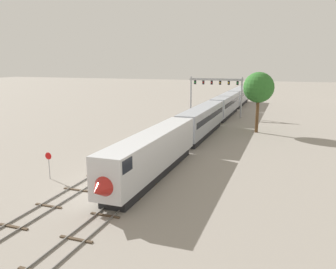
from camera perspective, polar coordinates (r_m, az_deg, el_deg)
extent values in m
plane|color=gray|center=(34.30, -8.38, -8.77)|extent=(400.00, 400.00, 0.00)
cube|color=slate|center=(90.15, 10.42, 4.19)|extent=(0.07, 200.00, 0.16)
cube|color=slate|center=(89.94, 11.33, 4.13)|extent=(0.07, 200.00, 0.16)
cube|color=#473828|center=(25.57, -15.12, -16.56)|extent=(2.60, 0.24, 0.10)
cube|color=#473828|center=(28.56, -10.48, -13.16)|extent=(2.60, 0.24, 0.10)
cube|color=#473828|center=(31.77, -6.84, -10.36)|extent=(2.60, 0.24, 0.10)
cube|color=#473828|center=(35.15, -3.94, -8.05)|extent=(2.60, 0.24, 0.10)
cube|color=#473828|center=(38.65, -1.58, -6.14)|extent=(2.60, 0.24, 0.10)
cube|color=#473828|center=(42.23, 0.38, -4.55)|extent=(2.60, 0.24, 0.10)
cube|color=#473828|center=(45.89, 2.01, -3.20)|extent=(2.60, 0.24, 0.10)
cube|color=#473828|center=(49.59, 3.40, -2.05)|extent=(2.60, 0.24, 0.10)
cube|color=#473828|center=(53.34, 4.60, -1.06)|extent=(2.60, 0.24, 0.10)
cube|color=#473828|center=(57.13, 5.64, -0.20)|extent=(2.60, 0.24, 0.10)
cube|color=#473828|center=(60.94, 6.54, 0.56)|extent=(2.60, 0.24, 0.10)
cube|color=#473828|center=(64.77, 7.34, 1.22)|extent=(2.60, 0.24, 0.10)
cube|color=#473828|center=(68.63, 8.05, 1.81)|extent=(2.60, 0.24, 0.10)
cube|color=#473828|center=(72.49, 8.69, 2.34)|extent=(2.60, 0.24, 0.10)
cube|color=#473828|center=(76.38, 9.26, 2.81)|extent=(2.60, 0.24, 0.10)
cube|color=#473828|center=(80.27, 9.78, 3.24)|extent=(2.60, 0.24, 0.10)
cube|color=#473828|center=(84.17, 10.25, 3.62)|extent=(2.60, 0.24, 0.10)
cube|color=#473828|center=(88.09, 10.67, 3.98)|extent=(2.60, 0.24, 0.10)
cube|color=#473828|center=(92.01, 11.07, 4.30)|extent=(2.60, 0.24, 0.10)
cube|color=#473828|center=(95.93, 11.43, 4.59)|extent=(2.60, 0.24, 0.10)
cube|color=#473828|center=(99.87, 11.76, 4.87)|extent=(2.60, 0.24, 0.10)
cube|color=#473828|center=(103.80, 12.06, 5.12)|extent=(2.60, 0.24, 0.10)
cube|color=#473828|center=(107.75, 12.35, 5.35)|extent=(2.60, 0.24, 0.10)
cube|color=#473828|center=(111.69, 12.61, 5.57)|extent=(2.60, 0.24, 0.10)
cube|color=#473828|center=(115.64, 12.86, 5.77)|extent=(2.60, 0.24, 0.10)
cube|color=#473828|center=(119.60, 13.09, 5.96)|extent=(2.60, 0.24, 0.10)
cube|color=#473828|center=(123.55, 13.31, 6.13)|extent=(2.60, 0.24, 0.10)
cube|color=#473828|center=(127.51, 13.51, 6.30)|extent=(2.60, 0.24, 0.10)
cube|color=#473828|center=(131.47, 13.70, 6.45)|extent=(2.60, 0.24, 0.10)
cube|color=#473828|center=(135.44, 13.88, 6.60)|extent=(2.60, 0.24, 0.10)
cube|color=#473828|center=(139.40, 14.05, 6.74)|extent=(2.60, 0.24, 0.10)
cube|color=#473828|center=(143.37, 14.21, 6.87)|extent=(2.60, 0.24, 0.10)
cube|color=#473828|center=(147.34, 14.36, 6.99)|extent=(2.60, 0.24, 0.10)
cube|color=#473828|center=(151.31, 14.51, 7.11)|extent=(2.60, 0.24, 0.10)
cube|color=#473828|center=(155.28, 14.64, 7.22)|extent=(2.60, 0.24, 0.10)
cube|color=#473828|center=(159.26, 14.77, 7.32)|extent=(2.60, 0.24, 0.10)
cube|color=#473828|center=(163.23, 14.90, 7.42)|extent=(2.60, 0.24, 0.10)
cube|color=#473828|center=(167.21, 15.01, 7.51)|extent=(2.60, 0.24, 0.10)
cube|color=#473828|center=(171.19, 15.13, 7.61)|extent=(2.60, 0.24, 0.10)
cube|color=#473828|center=(175.17, 15.23, 7.69)|extent=(2.60, 0.24, 0.10)
cube|color=#473828|center=(179.14, 15.34, 7.77)|extent=(2.60, 0.24, 0.10)
cube|color=#473828|center=(183.12, 15.43, 7.85)|extent=(2.60, 0.24, 0.10)
cube|color=#473828|center=(187.11, 15.53, 7.93)|extent=(2.60, 0.24, 0.10)
cube|color=slate|center=(71.98, 3.52, 2.41)|extent=(0.07, 160.00, 0.16)
cube|color=slate|center=(71.60, 4.63, 2.34)|extent=(0.07, 160.00, 0.16)
cube|color=#473828|center=(28.80, -24.46, -13.87)|extent=(2.60, 0.24, 0.10)
cube|color=#473828|center=(31.49, -19.37, -11.20)|extent=(2.60, 0.24, 0.10)
cube|color=#473828|center=(34.43, -15.18, -8.90)|extent=(2.60, 0.24, 0.10)
cube|color=#473828|center=(37.57, -11.72, -6.94)|extent=(2.60, 0.24, 0.10)
cube|color=#473828|center=(40.86, -8.83, -5.27)|extent=(2.60, 0.24, 0.10)
cube|color=#473828|center=(44.26, -6.38, -3.84)|extent=(2.60, 0.24, 0.10)
cube|color=#473828|center=(47.76, -4.30, -2.61)|extent=(2.60, 0.24, 0.10)
cube|color=#473828|center=(51.34, -2.50, -1.55)|extent=(2.60, 0.24, 0.10)
cube|color=#473828|center=(54.97, -0.95, -0.63)|extent=(2.60, 0.24, 0.10)
cube|color=#473828|center=(58.65, 0.41, 0.18)|extent=(2.60, 0.24, 0.10)
cube|color=#473828|center=(62.36, 1.62, 0.90)|extent=(2.60, 0.24, 0.10)
cube|color=#473828|center=(66.12, 2.68, 1.53)|extent=(2.60, 0.24, 0.10)
cube|color=#473828|center=(69.89, 3.63, 2.09)|extent=(2.60, 0.24, 0.10)
cube|color=#473828|center=(73.70, 4.49, 2.60)|extent=(2.60, 0.24, 0.10)
cube|color=#473828|center=(77.52, 5.26, 3.05)|extent=(2.60, 0.24, 0.10)
cube|color=#473828|center=(81.36, 5.95, 3.46)|extent=(2.60, 0.24, 0.10)
cube|color=#473828|center=(85.21, 6.59, 3.84)|extent=(2.60, 0.24, 0.10)
cube|color=#473828|center=(89.08, 7.17, 4.18)|extent=(2.60, 0.24, 0.10)
cube|color=#473828|center=(92.96, 7.70, 4.49)|extent=(2.60, 0.24, 0.10)
cube|color=#473828|center=(96.85, 8.20, 4.78)|extent=(2.60, 0.24, 0.10)
cube|color=#473828|center=(100.74, 8.65, 5.04)|extent=(2.60, 0.24, 0.10)
cube|color=#473828|center=(104.65, 9.07, 5.29)|extent=(2.60, 0.24, 0.10)
cube|color=#473828|center=(108.56, 9.46, 5.51)|extent=(2.60, 0.24, 0.10)
cube|color=#473828|center=(112.48, 9.82, 5.72)|extent=(2.60, 0.24, 0.10)
cube|color=#473828|center=(116.40, 10.16, 5.92)|extent=(2.60, 0.24, 0.10)
cube|color=#473828|center=(120.33, 10.48, 6.10)|extent=(2.60, 0.24, 0.10)
cube|color=#473828|center=(124.26, 10.77, 6.28)|extent=(2.60, 0.24, 0.10)
cube|color=#473828|center=(128.20, 11.05, 6.44)|extent=(2.60, 0.24, 0.10)
cube|color=#473828|center=(132.14, 11.32, 6.59)|extent=(2.60, 0.24, 0.10)
cube|color=#473828|center=(136.08, 11.56, 6.73)|extent=(2.60, 0.24, 0.10)
cube|color=#473828|center=(140.03, 11.80, 6.86)|extent=(2.60, 0.24, 0.10)
cube|color=#473828|center=(143.98, 12.02, 6.99)|extent=(2.60, 0.24, 0.10)
cube|color=#473828|center=(147.93, 12.23, 7.11)|extent=(2.60, 0.24, 0.10)
cube|color=silver|center=(36.49, -2.45, -2.59)|extent=(3.00, 20.98, 3.80)
cone|color=#B2231E|center=(27.45, -10.88, -8.68)|extent=(2.88, 2.60, 2.88)
cube|color=black|center=(28.11, -9.57, -4.82)|extent=(3.04, 1.80, 1.10)
cube|color=black|center=(37.17, -2.42, -6.17)|extent=(2.52, 18.88, 1.00)
cube|color=#9EA3AD|center=(57.05, 5.81, 2.70)|extent=(3.00, 20.98, 3.80)
cube|color=black|center=(56.98, 5.82, 3.09)|extent=(3.04, 19.30, 0.90)
cube|color=black|center=(57.48, 5.76, 0.34)|extent=(2.52, 18.88, 1.00)
cube|color=#9EA3AD|center=(78.38, 9.66, 5.13)|extent=(3.00, 20.98, 3.80)
cube|color=black|center=(78.33, 9.67, 5.42)|extent=(3.04, 19.30, 0.90)
cube|color=black|center=(78.70, 9.60, 3.40)|extent=(2.52, 18.88, 1.00)
cube|color=#9EA3AD|center=(99.99, 11.86, 6.51)|extent=(3.00, 20.98, 3.80)
cube|color=black|center=(99.96, 11.87, 6.74)|extent=(3.04, 19.30, 0.90)
cube|color=black|center=(100.24, 11.80, 5.15)|extent=(2.52, 18.88, 1.00)
cylinder|color=#999BA0|center=(79.16, 3.85, 6.47)|extent=(0.36, 0.36, 8.89)
cylinder|color=#999BA0|center=(76.88, 12.17, 6.06)|extent=(0.36, 0.36, 8.89)
cube|color=#999BA0|center=(77.53, 8.03, 9.11)|extent=(12.10, 0.36, 0.50)
cube|color=black|center=(78.72, 4.57, 8.72)|extent=(0.44, 0.32, 0.90)
sphere|color=green|center=(78.53, 4.53, 8.71)|extent=(0.28, 0.28, 0.28)
cube|color=black|center=(78.24, 5.94, 8.67)|extent=(0.44, 0.32, 0.90)
sphere|color=red|center=(78.06, 5.91, 8.67)|extent=(0.28, 0.28, 0.28)
cube|color=black|center=(77.82, 7.33, 8.62)|extent=(0.44, 0.32, 0.90)
sphere|color=red|center=(77.63, 7.30, 8.62)|extent=(0.28, 0.28, 0.28)
cube|color=black|center=(77.43, 8.73, 8.57)|extent=(0.44, 0.32, 0.90)
sphere|color=yellow|center=(77.25, 8.70, 8.56)|extent=(0.28, 0.28, 0.28)
cube|color=black|center=(77.10, 10.14, 8.50)|extent=(0.44, 0.32, 0.90)
sphere|color=yellow|center=(76.91, 10.12, 8.50)|extent=(0.28, 0.28, 0.28)
cube|color=black|center=(76.81, 11.57, 8.44)|extent=(0.44, 0.32, 0.90)
sphere|color=green|center=(76.62, 11.54, 8.43)|extent=(0.28, 0.28, 0.28)
cylinder|color=gray|center=(38.14, -19.23, -5.43)|extent=(0.08, 0.08, 2.20)
cylinder|color=red|center=(37.75, -19.40, -3.41)|extent=(0.76, 0.03, 0.76)
cylinder|color=brown|center=(61.32, 14.69, 3.12)|extent=(0.56, 0.56, 6.01)
sphere|color=#2D6B28|center=(60.79, 14.93, 7.63)|extent=(5.24, 5.24, 5.24)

